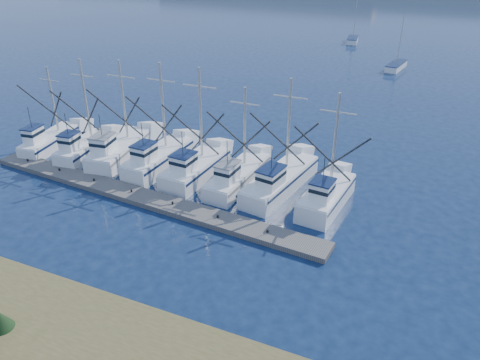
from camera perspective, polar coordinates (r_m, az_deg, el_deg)
name	(u,v)px	position (r m, az deg, el deg)	size (l,w,h in m)	color
ground	(221,281)	(29.09, -2.35, -12.24)	(500.00, 500.00, 0.00)	#0C1B38
floating_dock	(142,197)	(37.85, -11.89, -2.05)	(31.07, 2.07, 0.41)	#68635D
trawler_fleet	(179,164)	(40.87, -7.40, 1.91)	(30.57, 9.45, 9.26)	white
sailboat_near	(396,66)	(78.03, 18.49, 13.04)	(2.70, 6.21, 8.10)	white
sailboat_far	(353,40)	(95.84, 13.56, 16.26)	(2.45, 5.30, 8.10)	white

